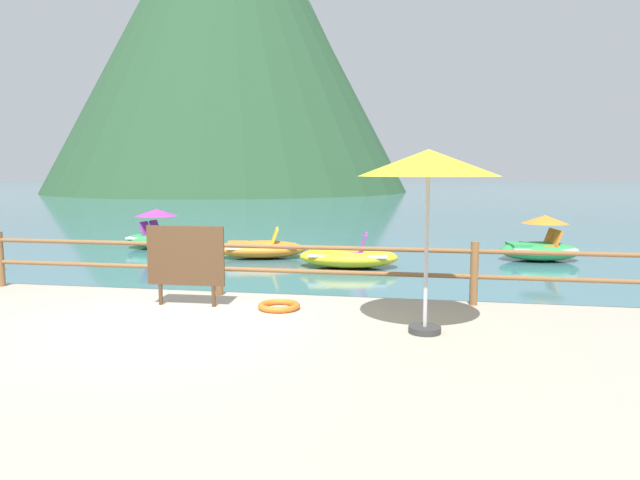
{
  "coord_description": "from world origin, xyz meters",
  "views": [
    {
      "loc": [
        3.16,
        -6.95,
        2.38
      ],
      "look_at": [
        1.03,
        5.0,
        0.9
      ],
      "focal_mm": 31.68,
      "sensor_mm": 36.0,
      "label": 1
    }
  ],
  "objects": [
    {
      "name": "life_ring",
      "position": [
        1.17,
        0.8,
        0.45
      ],
      "size": [
        0.61,
        0.61,
        0.09
      ],
      "primitive_type": "torus",
      "color": "orange",
      "rests_on": "promenade_dock"
    },
    {
      "name": "pedal_boat_1",
      "position": [
        6.35,
        8.85,
        0.41
      ],
      "size": [
        2.25,
        1.52,
        1.22
      ],
      "color": "green",
      "rests_on": "ground"
    },
    {
      "name": "sign_board",
      "position": [
        -0.22,
        0.76,
        1.13
      ],
      "size": [
        1.18,
        0.08,
        1.19
      ],
      "color": "beige",
      "rests_on": "promenade_dock"
    },
    {
      "name": "beach_umbrella",
      "position": [
        3.25,
        -0.06,
        2.45
      ],
      "size": [
        1.7,
        1.7,
        2.24
      ],
      "color": "#B2B2B7",
      "rests_on": "promenade_dock"
    },
    {
      "name": "pedal_boat_2",
      "position": [
        -1.15,
        7.96,
        0.26
      ],
      "size": [
        2.63,
        1.7,
        0.83
      ],
      "color": "orange",
      "rests_on": "ground"
    },
    {
      "name": "cliff_headland",
      "position": [
        -18.33,
        60.0,
        18.64
      ],
      "size": [
        42.33,
        42.33,
        39.71
      ],
      "color": "#284C2D",
      "rests_on": "ground"
    },
    {
      "name": "pedal_boat_3",
      "position": [
        -4.81,
        9.37,
        0.41
      ],
      "size": [
        2.39,
        1.57,
        1.22
      ],
      "color": "green",
      "rests_on": "ground"
    },
    {
      "name": "ground_plane",
      "position": [
        0.0,
        40.0,
        0.0
      ],
      "size": [
        200.0,
        200.0,
        0.0
      ],
      "primitive_type": "plane",
      "color": "#3D6B75"
    },
    {
      "name": "promenade_dock",
      "position": [
        0.0,
        -2.2,
        0.2
      ],
      "size": [
        28.0,
        8.0,
        0.4
      ],
      "primitive_type": "cube",
      "color": "#A39989",
      "rests_on": "ground"
    },
    {
      "name": "dock_railing",
      "position": [
        0.0,
        1.55,
        0.98
      ],
      "size": [
        23.92,
        0.12,
        0.95
      ],
      "color": "brown",
      "rests_on": "promenade_dock"
    },
    {
      "name": "pedal_boat_0",
      "position": [
        1.41,
        6.87,
        0.27
      ],
      "size": [
        2.53,
        1.51,
        0.85
      ],
      "color": "yellow",
      "rests_on": "ground"
    }
  ]
}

